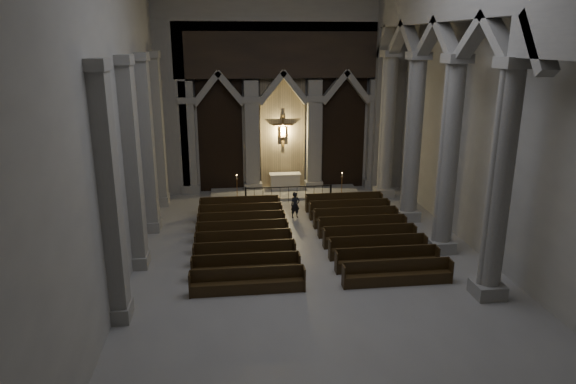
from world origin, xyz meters
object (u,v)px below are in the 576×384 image
Objects in this scene: candle_stand_right at (342,191)px; pews at (305,237)px; altar at (285,181)px; altar_rail at (289,192)px; candle_stand_left at (237,194)px; worshipper at (295,205)px.

candle_stand_right is 7.11m from pews.
altar reaches higher than altar_rail.
altar_rail is 2.87m from candle_stand_left.
worshipper is at bearing -48.88° from candle_stand_left.
worshipper is (2.80, -3.21, 0.25)m from candle_stand_left.
candle_stand_right is at bearing -29.97° from altar.
altar is at bearing 89.55° from pews.
altar_rail reaches higher than pews.
altar is 0.38× the size of altar_rail.
candle_stand_left and candle_stand_right have the same top height.
pews is (0.00, -5.92, -0.33)m from altar_rail.
candle_stand_left is 7.18m from pews.
pews is 3.44m from worshipper.
altar_rail is at bearing -170.81° from candle_stand_right.
candle_stand_right is (5.84, -0.20, 0.00)m from candle_stand_left.
candle_stand_left is 5.84m from candle_stand_right.
worshipper reaches higher than altar.
altar_rail is at bearing -91.64° from altar.
candle_stand_right is at bearing 64.50° from pews.
altar_rail is 3.11m from candle_stand_right.
pews is (-0.06, -8.15, -0.32)m from altar.
candle_stand_right reaches higher than pews.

